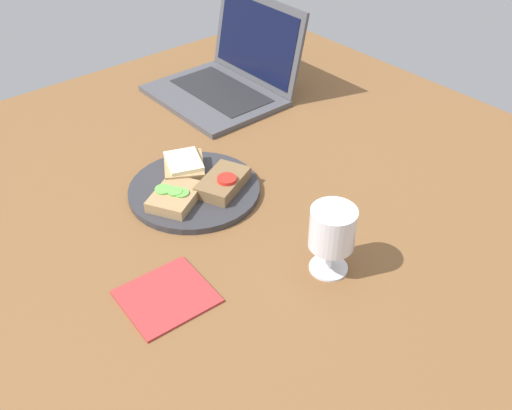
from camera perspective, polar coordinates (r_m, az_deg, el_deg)
name	(u,v)px	position (r cm, az deg, el deg)	size (l,w,h in cm)	color
wooden_table	(243,214)	(105.38, -1.34, -0.90)	(140.00, 140.00, 3.00)	brown
plate	(194,190)	(108.31, -6.18, 1.51)	(24.78, 24.78, 1.28)	#333338
sandwich_with_cheese	(184,167)	(111.15, -7.20, 3.83)	(11.87, 11.23, 3.15)	#A88456
sandwich_with_cucumber	(175,196)	(104.25, -8.07, 0.86)	(11.30, 12.24, 2.44)	#A88456
sandwich_with_tomato	(222,183)	(106.39, -3.46, 2.20)	(10.41, 12.52, 3.04)	brown
wine_glass	(332,231)	(87.94, 7.63, -2.63)	(7.22, 7.22, 11.90)	white
laptop	(230,76)	(141.68, -2.66, 12.81)	(30.55, 27.98, 21.30)	#4C4C51
napkin	(167,296)	(88.98, -8.93, -9.02)	(12.12, 13.09, 0.40)	#B23333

